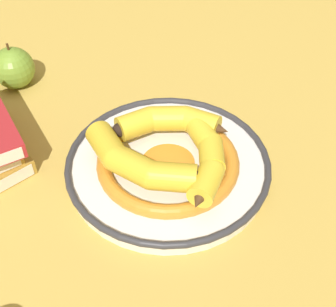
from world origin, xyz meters
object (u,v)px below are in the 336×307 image
Objects in this scene: decorative_bowl at (168,165)px; banana_b at (206,159)px; banana_c at (171,122)px; apple at (14,68)px; banana_a at (134,161)px.

decorative_bowl is 1.80× the size of banana_b.
apple is (0.03, 0.32, -0.02)m from banana_c.
decorative_bowl is at bearing 67.24° from banana_b.
banana_b is at bearing 38.05° from banana_a.
decorative_bowl is 0.07m from banana_c.
apple is at bearing -32.05° from banana_c.
banana_c is (0.05, 0.08, 0.00)m from banana_b.
banana_c is at bearing 92.83° from banana_a.
apple reaches higher than banana_a.
banana_b is 0.09m from banana_c.
banana_c is 1.89× the size of apple.
decorative_bowl is 0.07m from banana_a.
banana_a is 1.23× the size of banana_c.
banana_c is at bearing 20.61° from decorative_bowl.
banana_a is at bearing 94.27° from banana_b.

